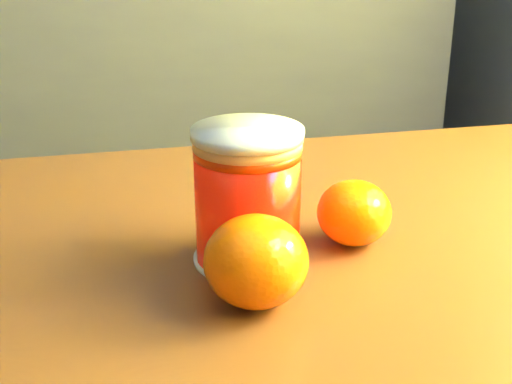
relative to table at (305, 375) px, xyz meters
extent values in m
cube|color=brown|center=(0.00, 0.00, 0.07)|extent=(1.00, 0.73, 0.04)
cylinder|color=red|center=(-0.04, 0.03, 0.14)|extent=(0.08, 0.08, 0.09)
cylinder|color=#E8A25E|center=(-0.04, 0.03, 0.19)|extent=(0.08, 0.08, 0.01)
cylinder|color=silver|center=(-0.04, 0.03, 0.20)|extent=(0.09, 0.09, 0.01)
ellipsoid|color=#FF6405|center=(-0.04, -0.03, 0.12)|extent=(0.09, 0.09, 0.07)
ellipsoid|color=#FF6405|center=(0.05, 0.05, 0.12)|extent=(0.07, 0.07, 0.05)
camera|label=1|loc=(-0.11, -0.47, 0.35)|focal=50.00mm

